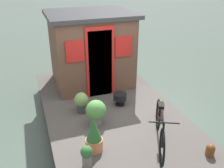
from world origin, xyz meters
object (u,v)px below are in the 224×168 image
at_px(potted_plant_basil, 94,135).
at_px(potted_plant_fern, 81,102).
at_px(bicycle, 160,128).
at_px(potted_plant_ivy, 96,111).
at_px(charcoal_grill, 120,97).
at_px(mooring_bollard, 210,150).
at_px(potted_plant_geranium, 87,155).
at_px(potted_plant_mint, 160,108).
at_px(houseboat_cabin, 91,49).

height_order(potted_plant_basil, potted_plant_fern, potted_plant_basil).
distance_m(bicycle, potted_plant_ivy, 1.40).
height_order(charcoal_grill, mooring_bollard, charcoal_grill).
bearing_deg(potted_plant_geranium, charcoal_grill, -35.97).
xyz_separation_m(potted_plant_ivy, mooring_bollard, (-1.63, -1.63, -0.19)).
distance_m(potted_plant_basil, potted_plant_mint, 1.82).
height_order(potted_plant_mint, mooring_bollard, potted_plant_mint).
bearing_deg(potted_plant_fern, mooring_bollard, -140.58).
relative_size(bicycle, mooring_bollard, 6.67).
bearing_deg(potted_plant_mint, charcoal_grill, 40.97).
height_order(potted_plant_geranium, mooring_bollard, potted_plant_geranium).
distance_m(houseboat_cabin, potted_plant_geranium, 3.50).
relative_size(houseboat_cabin, mooring_bollard, 9.83).
height_order(potted_plant_mint, potted_plant_fern, potted_plant_fern).
bearing_deg(potted_plant_ivy, potted_plant_basil, 161.45).
xyz_separation_m(potted_plant_mint, potted_plant_ivy, (0.18, 1.43, 0.10)).
xyz_separation_m(houseboat_cabin, mooring_bollard, (-3.74, -1.15, -0.89)).
bearing_deg(houseboat_cabin, potted_plant_basil, 165.42).
distance_m(potted_plant_basil, potted_plant_fern, 1.38).
relative_size(houseboat_cabin, bicycle, 1.47).
bearing_deg(potted_plant_basil, potted_plant_mint, -69.99).
height_order(potted_plant_ivy, mooring_bollard, potted_plant_ivy).
relative_size(potted_plant_basil, potted_plant_ivy, 1.26).
height_order(potted_plant_fern, potted_plant_ivy, potted_plant_ivy).
xyz_separation_m(potted_plant_geranium, mooring_bollard, (-0.48, -2.13, -0.11)).
bearing_deg(potted_plant_geranium, houseboat_cabin, -16.75).
bearing_deg(potted_plant_basil, potted_plant_fern, -3.78).
relative_size(houseboat_cabin, potted_plant_ivy, 4.07).
distance_m(bicycle, charcoal_grill, 1.64).
bearing_deg(bicycle, potted_plant_basil, 78.79).
bearing_deg(potted_plant_fern, potted_plant_mint, -114.97).
bearing_deg(potted_plant_geranium, potted_plant_basil, -32.36).
bearing_deg(potted_plant_ivy, bicycle, -137.97).
bearing_deg(potted_plant_fern, potted_plant_basil, 176.22).
xyz_separation_m(potted_plant_basil, charcoal_grill, (1.39, -1.04, -0.12)).
bearing_deg(charcoal_grill, potted_plant_fern, 90.87).
bearing_deg(mooring_bollard, charcoal_grill, 21.28).
distance_m(potted_plant_geranium, potted_plant_fern, 1.76).
bearing_deg(potted_plant_ivy, potted_plant_geranium, 156.85).
bearing_deg(houseboat_cabin, potted_plant_geranium, 163.25).
bearing_deg(mooring_bollard, houseboat_cabin, 17.03).
xyz_separation_m(potted_plant_mint, potted_plant_fern, (0.75, 1.61, 0.07)).
bearing_deg(mooring_bollard, bicycle, 49.58).
relative_size(potted_plant_ivy, charcoal_grill, 1.71).
relative_size(potted_plant_fern, charcoal_grill, 1.51).
bearing_deg(potted_plant_geranium, mooring_bollard, -102.59).
height_order(potted_plant_geranium, potted_plant_basil, potted_plant_basil).
relative_size(potted_plant_geranium, mooring_bollard, 1.75).
xyz_separation_m(bicycle, potted_plant_geranium, (-0.12, 1.43, -0.14)).
bearing_deg(bicycle, mooring_bollard, -130.42).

